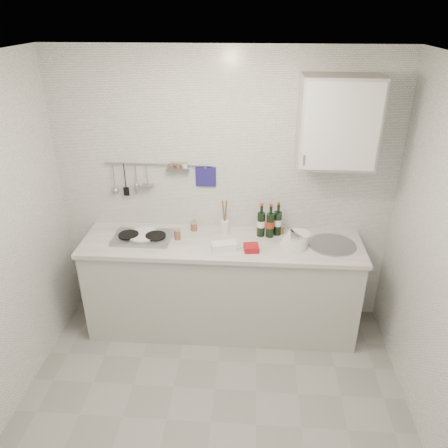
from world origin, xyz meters
name	(u,v)px	position (x,y,z in m)	size (l,w,h in m)	color
floor	(211,422)	(0.00, 0.00, 0.00)	(3.00, 3.00, 0.00)	gray
ceiling	(204,66)	(0.00, 0.00, 2.50)	(3.00, 3.00, 0.00)	silver
back_wall	(224,193)	(0.00, 1.40, 1.25)	(3.00, 0.02, 2.50)	silver
counter	(222,288)	(0.01, 1.10, 0.43)	(2.44, 0.64, 0.96)	#B4B1A7
wall_rail	(156,175)	(-0.60, 1.37, 1.43)	(0.98, 0.09, 0.34)	#93969B
wall_cabinet	(338,122)	(0.90, 1.22, 1.95)	(0.60, 0.38, 0.70)	#B4B1A7
plate_stack_hob	(142,236)	(-0.71, 1.12, 0.94)	(0.29, 0.29, 0.04)	#5071B7
plate_stack_sink	(296,240)	(0.64, 1.07, 0.97)	(0.26, 0.24, 0.12)	white
wine_bottles	(270,220)	(0.41, 1.25, 1.07)	(0.22, 0.12, 0.31)	black
butter_dish	(224,246)	(0.03, 0.97, 0.95)	(0.21, 0.11, 0.06)	white
strawberry_punnet	(251,248)	(0.26, 0.96, 0.95)	(0.12, 0.12, 0.05)	red
utensil_crock	(225,225)	(0.01, 1.27, 1.00)	(0.08, 0.08, 0.33)	white
jar_a	(194,226)	(-0.27, 1.30, 0.96)	(0.07, 0.07, 0.08)	brown
jar_b	(280,229)	(0.51, 1.29, 0.96)	(0.07, 0.07, 0.08)	brown
jar_c	(291,235)	(0.60, 1.20, 0.95)	(0.06, 0.06, 0.07)	brown
jar_d	(177,234)	(-0.39, 1.12, 0.97)	(0.06, 0.06, 0.09)	brown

